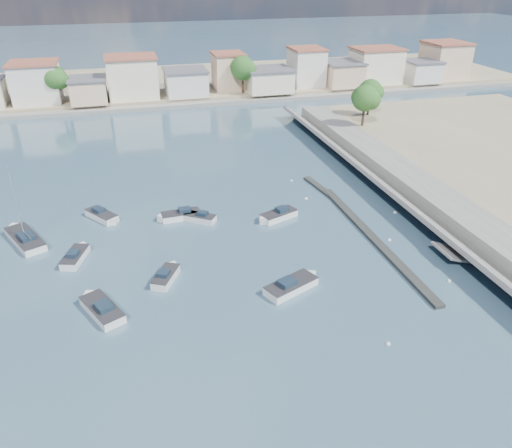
{
  "coord_description": "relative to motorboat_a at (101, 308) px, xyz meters",
  "views": [
    {
      "loc": [
        -17.62,
        -32.63,
        26.86
      ],
      "look_at": [
        -5.09,
        14.03,
        1.4
      ],
      "focal_mm": 35.0,
      "sensor_mm": 36.0,
      "label": 1
    }
  ],
  "objects": [
    {
      "name": "ground",
      "position": [
        21.58,
        35.72,
        -0.38
      ],
      "size": [
        400.0,
        400.0,
        0.0
      ],
      "primitive_type": "plane",
      "color": "#2C4558",
      "rests_on": "ground"
    },
    {
      "name": "seawall_walkway",
      "position": [
        40.08,
        8.72,
        0.52
      ],
      "size": [
        5.0,
        90.0,
        1.8
      ],
      "primitive_type": "cube",
      "color": "slate",
      "rests_on": "ground"
    },
    {
      "name": "breakwater",
      "position": [
        28.49,
        8.41,
        -0.21
      ],
      "size": [
        2.0,
        31.02,
        0.35
      ],
      "color": "black",
      "rests_on": "ground"
    },
    {
      "name": "far_shore_land",
      "position": [
        21.58,
        87.72,
        0.32
      ],
      "size": [
        160.0,
        40.0,
        1.4
      ],
      "primitive_type": "cube",
      "color": "gray",
      "rests_on": "ground"
    },
    {
      "name": "far_shore_quay",
      "position": [
        21.58,
        66.72,
        0.02
      ],
      "size": [
        160.0,
        2.5,
        0.8
      ],
      "primitive_type": "cube",
      "color": "slate",
      "rests_on": "ground"
    },
    {
      "name": "far_town",
      "position": [
        32.29,
        72.64,
        4.56
      ],
      "size": [
        113.01,
        12.8,
        8.35
      ],
      "color": "#ECE4C5",
      "rests_on": "far_shore_land"
    },
    {
      "name": "shore_trees",
      "position": [
        29.92,
        63.84,
        5.84
      ],
      "size": [
        74.56,
        38.32,
        7.92
      ],
      "color": "#38281E",
      "rests_on": "ground"
    },
    {
      "name": "motorboat_a",
      "position": [
        0.0,
        0.0,
        0.0
      ],
      "size": [
        3.98,
        5.53,
        1.48
      ],
      "color": "silver",
      "rests_on": "ground"
    },
    {
      "name": "motorboat_b",
      "position": [
        6.02,
        3.58,
        -0.0
      ],
      "size": [
        3.13,
        4.12,
        1.48
      ],
      "color": "silver",
      "rests_on": "ground"
    },
    {
      "name": "motorboat_c",
      "position": [
        8.77,
        15.99,
        0.0
      ],
      "size": [
        5.15,
        2.08,
        1.48
      ],
      "color": "silver",
      "rests_on": "ground"
    },
    {
      "name": "motorboat_d",
      "position": [
        19.9,
        12.94,
        -0.0
      ],
      "size": [
        5.02,
        3.39,
        1.48
      ],
      "color": "silver",
      "rests_on": "ground"
    },
    {
      "name": "motorboat_e",
      "position": [
        -2.49,
        9.6,
        -0.0
      ],
      "size": [
        2.86,
        4.64,
        1.48
      ],
      "color": "silver",
      "rests_on": "ground"
    },
    {
      "name": "motorboat_f",
      "position": [
        10.89,
        14.84,
        -0.0
      ],
      "size": [
        3.86,
        3.33,
        1.48
      ],
      "color": "silver",
      "rests_on": "ground"
    },
    {
      "name": "motorboat_g",
      "position": [
        0.12,
        18.16,
        0.0
      ],
      "size": [
        3.96,
        4.61,
        1.48
      ],
      "color": "silver",
      "rests_on": "ground"
    },
    {
      "name": "motorboat_h",
      "position": [
        17.17,
        -1.0,
        -0.0
      ],
      "size": [
        5.7,
        3.96,
        1.48
      ],
      "color": "silver",
      "rests_on": "ground"
    },
    {
      "name": "sailboat",
      "position": [
        -8.09,
        14.92,
        0.03
      ],
      "size": [
        5.03,
        7.2,
        9.0
      ],
      "color": "silver",
      "rests_on": "ground"
    },
    {
      "name": "mooring_buoys",
      "position": [
        28.07,
        7.04,
        -0.33
      ],
      "size": [
        12.52,
        33.91,
        0.38
      ],
      "color": "white",
      "rests_on": "ground"
    }
  ]
}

